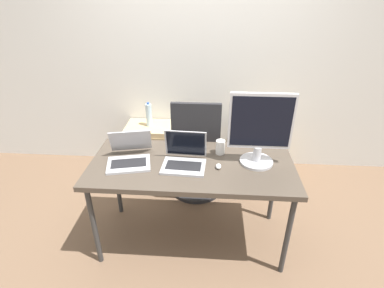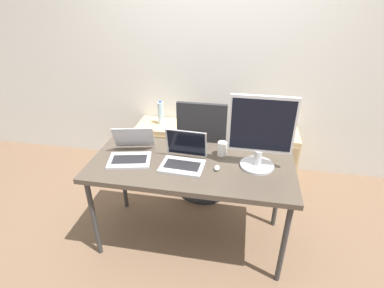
{
  "view_description": "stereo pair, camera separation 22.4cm",
  "coord_description": "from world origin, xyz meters",
  "px_view_note": "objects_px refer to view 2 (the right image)",
  "views": [
    {
      "loc": [
        0.14,
        -1.93,
        2.0
      ],
      "look_at": [
        0.0,
        0.04,
        0.93
      ],
      "focal_mm": 28.0,
      "sensor_mm": 36.0,
      "label": 1
    },
    {
      "loc": [
        0.36,
        -1.9,
        2.0
      ],
      "look_at": [
        0.0,
        0.04,
        0.93
      ],
      "focal_mm": 28.0,
      "sensor_mm": 36.0,
      "label": 2
    }
  ],
  "objects_px": {
    "office_chair": "(204,160)",
    "laptop_right": "(184,158)",
    "mouse": "(217,168)",
    "cabinet_right": "(270,155)",
    "cabinet_left": "(162,145)",
    "water_bottle": "(161,113)",
    "coffee_cup_white": "(222,149)",
    "monitor": "(261,133)",
    "laptop_left": "(131,152)"
  },
  "relations": [
    {
      "from": "cabinet_right",
      "to": "mouse",
      "type": "xyz_separation_m",
      "value": [
        -0.5,
        -1.15,
        0.51
      ]
    },
    {
      "from": "coffee_cup_white",
      "to": "cabinet_right",
      "type": "bearing_deg",
      "value": 62.58
    },
    {
      "from": "office_chair",
      "to": "mouse",
      "type": "bearing_deg",
      "value": -74.32
    },
    {
      "from": "coffee_cup_white",
      "to": "laptop_left",
      "type": "bearing_deg",
      "value": -166.2
    },
    {
      "from": "water_bottle",
      "to": "monitor",
      "type": "bearing_deg",
      "value": -45.07
    },
    {
      "from": "cabinet_right",
      "to": "monitor",
      "type": "height_order",
      "value": "monitor"
    },
    {
      "from": "office_chair",
      "to": "cabinet_left",
      "type": "relative_size",
      "value": 1.93
    },
    {
      "from": "cabinet_right",
      "to": "coffee_cup_white",
      "type": "distance_m",
      "value": 1.18
    },
    {
      "from": "office_chair",
      "to": "mouse",
      "type": "distance_m",
      "value": 0.83
    },
    {
      "from": "cabinet_left",
      "to": "laptop_left",
      "type": "distance_m",
      "value": 1.23
    },
    {
      "from": "water_bottle",
      "to": "laptop_left",
      "type": "bearing_deg",
      "value": -86.06
    },
    {
      "from": "mouse",
      "to": "coffee_cup_white",
      "type": "xyz_separation_m",
      "value": [
        0.02,
        0.22,
        0.04
      ]
    },
    {
      "from": "office_chair",
      "to": "mouse",
      "type": "xyz_separation_m",
      "value": [
        0.2,
        -0.71,
        0.38
      ]
    },
    {
      "from": "cabinet_left",
      "to": "cabinet_right",
      "type": "bearing_deg",
      "value": 0.0
    },
    {
      "from": "office_chair",
      "to": "water_bottle",
      "type": "relative_size",
      "value": 3.94
    },
    {
      "from": "coffee_cup_white",
      "to": "laptop_right",
      "type": "bearing_deg",
      "value": -145.61
    },
    {
      "from": "cabinet_left",
      "to": "laptop_right",
      "type": "relative_size",
      "value": 1.7
    },
    {
      "from": "office_chair",
      "to": "laptop_left",
      "type": "bearing_deg",
      "value": -126.31
    },
    {
      "from": "water_bottle",
      "to": "laptop_right",
      "type": "relative_size",
      "value": 0.83
    },
    {
      "from": "office_chair",
      "to": "laptop_right",
      "type": "bearing_deg",
      "value": -95.03
    },
    {
      "from": "water_bottle",
      "to": "office_chair",
      "type": "bearing_deg",
      "value": -38.37
    },
    {
      "from": "laptop_left",
      "to": "water_bottle",
      "type": "bearing_deg",
      "value": 93.94
    },
    {
      "from": "cabinet_left",
      "to": "laptop_left",
      "type": "relative_size",
      "value": 1.41
    },
    {
      "from": "cabinet_left",
      "to": "monitor",
      "type": "relative_size",
      "value": 1.01
    },
    {
      "from": "laptop_left",
      "to": "laptop_right",
      "type": "height_order",
      "value": "laptop_right"
    },
    {
      "from": "coffee_cup_white",
      "to": "monitor",
      "type": "bearing_deg",
      "value": -23.83
    },
    {
      "from": "cabinet_right",
      "to": "water_bottle",
      "type": "bearing_deg",
      "value": 179.9
    },
    {
      "from": "cabinet_left",
      "to": "laptop_right",
      "type": "height_order",
      "value": "laptop_right"
    },
    {
      "from": "water_bottle",
      "to": "laptop_left",
      "type": "height_order",
      "value": "laptop_left"
    },
    {
      "from": "cabinet_right",
      "to": "office_chair",
      "type": "bearing_deg",
      "value": -147.63
    },
    {
      "from": "cabinet_right",
      "to": "monitor",
      "type": "xyz_separation_m",
      "value": [
        -0.21,
        -1.05,
        0.77
      ]
    },
    {
      "from": "cabinet_right",
      "to": "laptop_left",
      "type": "distance_m",
      "value": 1.7
    },
    {
      "from": "cabinet_right",
      "to": "coffee_cup_white",
      "type": "relative_size",
      "value": 4.91
    },
    {
      "from": "cabinet_left",
      "to": "coffee_cup_white",
      "type": "bearing_deg",
      "value": -50.18
    },
    {
      "from": "monitor",
      "to": "mouse",
      "type": "bearing_deg",
      "value": -161.1
    },
    {
      "from": "cabinet_left",
      "to": "monitor",
      "type": "height_order",
      "value": "monitor"
    },
    {
      "from": "cabinet_right",
      "to": "water_bottle",
      "type": "distance_m",
      "value": 1.32
    },
    {
      "from": "laptop_left",
      "to": "monitor",
      "type": "relative_size",
      "value": 0.72
    },
    {
      "from": "cabinet_right",
      "to": "laptop_left",
      "type": "bearing_deg",
      "value": -137.01
    },
    {
      "from": "office_chair",
      "to": "laptop_right",
      "type": "xyz_separation_m",
      "value": [
        -0.06,
        -0.67,
        0.41
      ]
    },
    {
      "from": "office_chair",
      "to": "monitor",
      "type": "distance_m",
      "value": 1.01
    },
    {
      "from": "cabinet_left",
      "to": "laptop_left",
      "type": "xyz_separation_m",
      "value": [
        0.08,
        -1.1,
        0.54
      ]
    },
    {
      "from": "coffee_cup_white",
      "to": "water_bottle",
      "type": "bearing_deg",
      "value": 129.76
    },
    {
      "from": "cabinet_left",
      "to": "coffee_cup_white",
      "type": "relative_size",
      "value": 4.91
    },
    {
      "from": "laptop_left",
      "to": "coffee_cup_white",
      "type": "bearing_deg",
      "value": 13.8
    },
    {
      "from": "cabinet_right",
      "to": "water_bottle",
      "type": "relative_size",
      "value": 2.04
    },
    {
      "from": "mouse",
      "to": "monitor",
      "type": "bearing_deg",
      "value": 18.9
    },
    {
      "from": "cabinet_left",
      "to": "mouse",
      "type": "height_order",
      "value": "mouse"
    },
    {
      "from": "cabinet_left",
      "to": "laptop_left",
      "type": "bearing_deg",
      "value": -86.06
    },
    {
      "from": "laptop_left",
      "to": "coffee_cup_white",
      "type": "xyz_separation_m",
      "value": [
        0.7,
        0.17,
        0.01
      ]
    }
  ]
}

